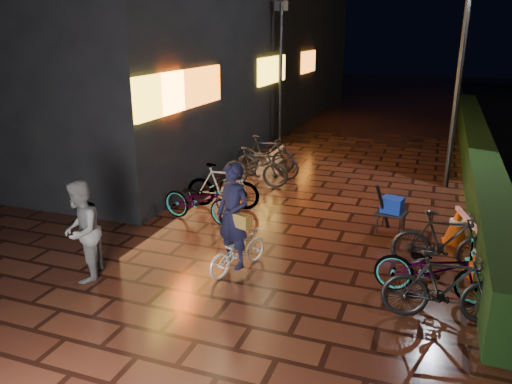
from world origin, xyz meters
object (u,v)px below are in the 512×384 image
at_px(bystander_person, 81,231).
at_px(cart_assembly, 391,207).
at_px(cyclist, 235,232).
at_px(traffic_barrier, 468,240).

distance_m(bystander_person, cart_assembly, 5.89).
distance_m(cyclist, cart_assembly, 3.53).
xyz_separation_m(cyclist, traffic_barrier, (3.70, 1.89, -0.35)).
relative_size(bystander_person, traffic_barrier, 0.94).
distance_m(bystander_person, traffic_barrier, 6.66).
height_order(cyclist, cart_assembly, cyclist).
relative_size(cyclist, traffic_barrier, 1.07).
distance_m(traffic_barrier, cart_assembly, 1.64).
distance_m(cyclist, traffic_barrier, 4.17).
xyz_separation_m(bystander_person, traffic_barrier, (5.93, 2.99, -0.48)).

